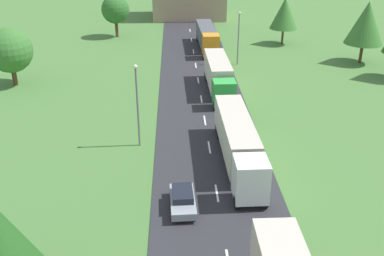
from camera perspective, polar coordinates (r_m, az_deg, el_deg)
The scene contains 12 objects.
road at distance 32.60m, azimuth 3.61°, elevation -10.72°, with size 10.00×140.00×0.06m, color #2B2B30.
lane_marking_centre at distance 30.60m, azimuth 4.09°, elevation -13.43°, with size 0.16×122.67×0.01m.
truck_second at distance 37.62m, azimuth 5.97°, elevation -1.70°, with size 2.72×14.13×3.63m.
truck_third at distance 53.79m, azimuth 3.44°, elevation 6.90°, with size 2.71×12.32×3.78m.
truck_fourth at distance 72.65m, azimuth 1.95°, elevation 11.73°, with size 2.83×13.48×3.58m.
car_third at distance 32.47m, azimuth -1.21°, elevation -9.18°, with size 1.91×4.04×1.39m.
lamppost_second at distance 39.92m, azimuth -7.05°, elevation 3.39°, with size 0.36×0.36×7.83m.
lamppost_third at distance 64.32m, azimuth 6.01°, elevation 11.79°, with size 0.36×0.36×7.56m.
tree_maple at distance 69.00m, azimuth 21.51°, elevation 12.48°, with size 5.44×5.44×8.83m.
tree_pine at distance 59.75m, azimuth -22.42°, elevation 9.22°, with size 5.57×5.57×7.30m.
tree_elm at distance 81.16m, azimuth -9.85°, elevation 14.79°, with size 4.85×4.85×7.24m.
tree_ash at distance 76.61m, azimuth 11.83°, elevation 14.27°, with size 4.59×4.59×7.66m.
Camera 1 is at (-3.12, -1.67, 19.21)m, focal length 41.41 mm.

